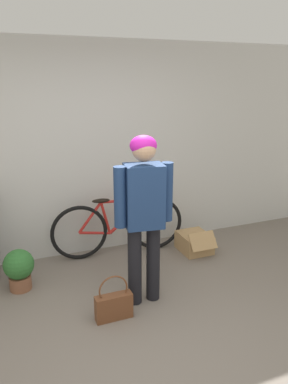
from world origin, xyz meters
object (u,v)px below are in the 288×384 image
(person, at_px, (144,205))
(potted_plant, at_px, (19,268))
(bicycle, at_px, (119,226))
(cardboard_box, at_px, (194,242))
(handbag, at_px, (114,305))

(person, bearing_deg, potted_plant, 157.52)
(person, height_order, potted_plant, person)
(bicycle, relative_size, cardboard_box, 3.38)
(cardboard_box, relative_size, potted_plant, 1.12)
(cardboard_box, height_order, potted_plant, potted_plant)
(person, height_order, bicycle, person)
(bicycle, bearing_deg, person, -91.09)
(cardboard_box, xyz_separation_m, potted_plant, (-2.17, -0.13, 0.13))
(handbag, bearing_deg, potted_plant, 131.55)
(person, distance_m, potted_plant, 1.53)
(person, bearing_deg, cardboard_box, 46.35)
(handbag, distance_m, potted_plant, 1.16)
(bicycle, xyz_separation_m, cardboard_box, (0.92, -0.29, -0.25))
(bicycle, height_order, cardboard_box, bicycle)
(person, distance_m, handbag, 0.96)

